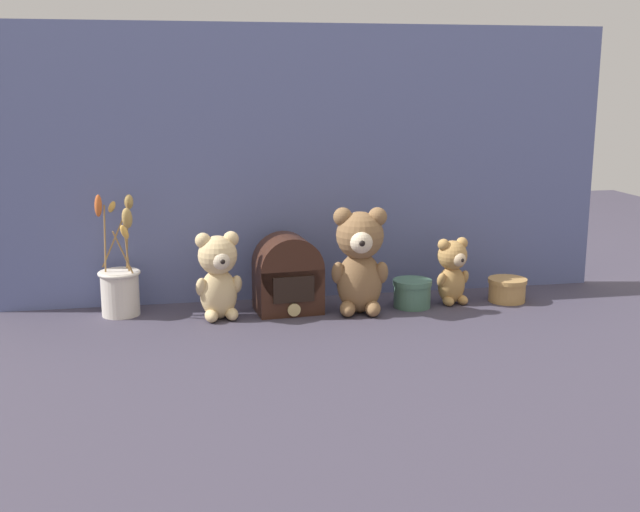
{
  "coord_description": "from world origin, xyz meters",
  "views": [
    {
      "loc": [
        -0.38,
        -1.94,
        0.58
      ],
      "look_at": [
        0.0,
        0.02,
        0.14
      ],
      "focal_mm": 45.0,
      "sensor_mm": 36.0,
      "label": 1
    }
  ],
  "objects": [
    {
      "name": "teddy_bear_large",
      "position": [
        0.1,
        -0.02,
        0.14
      ],
      "size": [
        0.15,
        0.14,
        0.27
      ],
      "color": "olive",
      "rests_on": "ground"
    },
    {
      "name": "flower_vase",
      "position": [
        -0.5,
        0.08,
        0.08
      ],
      "size": [
        0.11,
        0.17,
        0.31
      ],
      "color": "silver",
      "rests_on": "ground"
    },
    {
      "name": "backdrop_wall",
      "position": [
        0.0,
        0.17,
        0.36
      ],
      "size": [
        1.64,
        0.02,
        0.73
      ],
      "color": "slate",
      "rests_on": "ground"
    },
    {
      "name": "teddy_bear_small",
      "position": [
        0.36,
        0.02,
        0.09
      ],
      "size": [
        0.1,
        0.09,
        0.18
      ],
      "color": "tan",
      "rests_on": "ground"
    },
    {
      "name": "decorative_tin_tall",
      "position": [
        0.51,
        0.01,
        0.03
      ],
      "size": [
        0.1,
        0.1,
        0.06
      ],
      "color": "tan",
      "rests_on": "ground"
    },
    {
      "name": "vintage_radio",
      "position": [
        -0.08,
        0.03,
        0.09
      ],
      "size": [
        0.17,
        0.14,
        0.2
      ],
      "color": "#381E14",
      "rests_on": "ground"
    },
    {
      "name": "decorative_tin_short",
      "position": [
        0.24,
        0.01,
        0.04
      ],
      "size": [
        0.1,
        0.1,
        0.07
      ],
      "color": "#47705B",
      "rests_on": "ground"
    },
    {
      "name": "teddy_bear_medium",
      "position": [
        -0.26,
        -0.0,
        0.11
      ],
      "size": [
        0.12,
        0.11,
        0.22
      ],
      "color": "#DBBC84",
      "rests_on": "ground"
    },
    {
      "name": "ground_plane",
      "position": [
        0.0,
        0.0,
        0.0
      ],
      "size": [
        4.0,
        4.0,
        0.0
      ],
      "primitive_type": "plane",
      "color": "#3D3847"
    }
  ]
}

